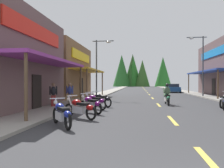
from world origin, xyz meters
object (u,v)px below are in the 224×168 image
at_px(motorcycle_parked_left_2, 91,104).
at_px(streetlamp_left, 100,60).
at_px(motorcycle_parked_left_1, 80,108).
at_px(motorcycle_parked_left_4, 101,99).
at_px(rider_cruising_lead, 167,96).
at_px(streetlamp_right, 200,58).
at_px(pedestrian_by_shop, 53,94).
at_px(motorcycle_parked_left_3, 95,101).
at_px(parked_car_curbside, 173,88).
at_px(motorcycle_parked_left_0, 62,114).
at_px(pedestrian_waiting, 70,93).

bearing_deg(motorcycle_parked_left_2, streetlamp_left, -37.73).
bearing_deg(motorcycle_parked_left_1, motorcycle_parked_left_2, -60.02).
distance_m(motorcycle_parked_left_4, rider_cruising_lead, 4.94).
distance_m(streetlamp_right, motorcycle_parked_left_4, 14.79).
distance_m(motorcycle_parked_left_2, pedestrian_by_shop, 3.49).
relative_size(motorcycle_parked_left_3, parked_car_curbside, 0.40).
xyz_separation_m(streetlamp_right, rider_cruising_lead, (-4.76, -9.05, -3.71)).
bearing_deg(streetlamp_right, rider_cruising_lead, -117.76).
relative_size(motorcycle_parked_left_1, rider_cruising_lead, 0.86).
xyz_separation_m(streetlamp_left, rider_cruising_lead, (5.98, -5.62, -3.25)).
height_order(motorcycle_parked_left_0, motorcycle_parked_left_3, same).
bearing_deg(pedestrian_by_shop, motorcycle_parked_left_0, 151.54).
xyz_separation_m(streetlamp_left, motorcycle_parked_left_3, (1.23, -8.75, -3.41)).
relative_size(motorcycle_parked_left_0, motorcycle_parked_left_4, 1.00).
xyz_separation_m(streetlamp_right, motorcycle_parked_left_4, (-9.40, -10.74, -3.88)).
bearing_deg(motorcycle_parked_left_3, rider_cruising_lead, -106.94).
bearing_deg(parked_car_curbside, streetlamp_right, -173.58).
bearing_deg(pedestrian_waiting, streetlamp_right, 147.67).
bearing_deg(pedestrian_by_shop, motorcycle_parked_left_4, -119.83).
bearing_deg(motorcycle_parked_left_1, motorcycle_parked_left_4, -57.79).
xyz_separation_m(motorcycle_parked_left_3, parked_car_curbside, (8.23, 23.22, 0.20)).
bearing_deg(streetlamp_left, motorcycle_parked_left_0, -85.75).
relative_size(streetlamp_right, rider_cruising_lead, 3.16).
relative_size(rider_cruising_lead, pedestrian_waiting, 1.32).
bearing_deg(streetlamp_left, motorcycle_parked_left_4, -79.61).
bearing_deg(streetlamp_left, rider_cruising_lead, -43.24).
height_order(rider_cruising_lead, pedestrian_by_shop, pedestrian_by_shop).
xyz_separation_m(streetlamp_right, motorcycle_parked_left_0, (-9.69, -17.54, -3.88)).
bearing_deg(pedestrian_waiting, motorcycle_parked_left_0, 30.80).
height_order(motorcycle_parked_left_1, parked_car_curbside, parked_car_curbside).
height_order(streetlamp_left, pedestrian_by_shop, streetlamp_left).
height_order(motorcycle_parked_left_2, motorcycle_parked_left_3, same).
xyz_separation_m(motorcycle_parked_left_3, pedestrian_waiting, (-2.10, 1.61, 0.44)).
distance_m(motorcycle_parked_left_2, parked_car_curbside, 26.24).
relative_size(pedestrian_waiting, parked_car_curbside, 0.38).
bearing_deg(rider_cruising_lead, streetlamp_right, -28.36).
distance_m(motorcycle_parked_left_1, motorcycle_parked_left_4, 4.97).
bearing_deg(motorcycle_parked_left_3, motorcycle_parked_left_2, 133.57).
height_order(motorcycle_parked_left_1, motorcycle_parked_left_4, same).
distance_m(motorcycle_parked_left_1, parked_car_curbside, 27.98).
bearing_deg(motorcycle_parked_left_1, motorcycle_parked_left_3, -56.45).
bearing_deg(motorcycle_parked_left_0, motorcycle_parked_left_2, -41.68).
xyz_separation_m(pedestrian_by_shop, parked_car_curbside, (10.96, 23.00, -0.24)).
xyz_separation_m(streetlamp_right, pedestrian_waiting, (-11.62, -10.57, -3.43)).
bearing_deg(motorcycle_parked_left_2, pedestrian_waiting, -11.44).
bearing_deg(pedestrian_waiting, motorcycle_parked_left_2, 48.98).
distance_m(pedestrian_waiting, parked_car_curbside, 23.95).
distance_m(streetlamp_left, motorcycle_parked_left_0, 14.56).
distance_m(motorcycle_parked_left_0, rider_cruising_lead, 9.82).
bearing_deg(streetlamp_right, pedestrian_by_shop, -135.67).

